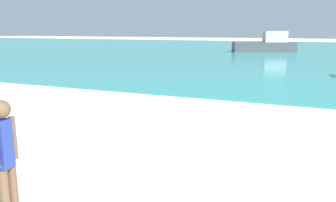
{
  "coord_description": "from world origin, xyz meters",
  "views": [
    {
      "loc": [
        2.28,
        0.69,
        2.33
      ],
      "look_at": [
        -0.28,
        6.57,
        1.02
      ],
      "focal_mm": 37.46,
      "sensor_mm": 36.0,
      "label": 1
    }
  ],
  "objects": [
    {
      "name": "water",
      "position": [
        0.0,
        41.93,
        0.03
      ],
      "size": [
        160.0,
        60.0,
        0.06
      ],
      "primitive_type": "cube",
      "color": "teal",
      "rests_on": "ground"
    },
    {
      "name": "boat_far",
      "position": [
        -3.0,
        38.03,
        0.79
      ],
      "size": [
        6.49,
        4.2,
        2.11
      ],
      "rotation": [
        0.0,
        0.0,
        3.53
      ],
      "color": "#4C4C51",
      "rests_on": "water"
    },
    {
      "name": "person_standing",
      "position": [
        -0.94,
        3.43,
        0.89
      ],
      "size": [
        0.21,
        0.36,
        1.56
      ],
      "rotation": [
        0.0,
        0.0,
        4.82
      ],
      "color": "brown",
      "rests_on": "ground"
    }
  ]
}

